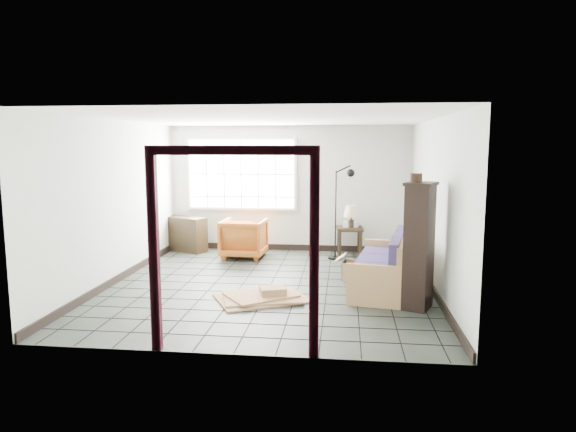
# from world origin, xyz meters

# --- Properties ---
(ground) EXTENTS (5.50, 5.50, 0.00)m
(ground) POSITION_xyz_m (0.00, 0.00, 0.00)
(ground) COLOR black
(ground) RESTS_ON ground
(room_shell) EXTENTS (5.02, 5.52, 2.61)m
(room_shell) POSITION_xyz_m (0.00, 0.03, 1.68)
(room_shell) COLOR #AAB0A9
(room_shell) RESTS_ON ground
(window_panel) EXTENTS (2.32, 0.08, 1.52)m
(window_panel) POSITION_xyz_m (-1.00, 2.70, 1.60)
(window_panel) COLOR silver
(window_panel) RESTS_ON ground
(doorway_trim) EXTENTS (1.80, 0.08, 2.20)m
(doorway_trim) POSITION_xyz_m (0.00, -2.70, 1.38)
(doorway_trim) COLOR #340B16
(doorway_trim) RESTS_ON ground
(futon_sofa) EXTENTS (1.06, 2.06, 0.87)m
(futon_sofa) POSITION_xyz_m (1.78, -0.04, 0.31)
(futon_sofa) COLOR olive
(futon_sofa) RESTS_ON ground
(armchair) EXTENTS (0.86, 0.81, 0.85)m
(armchair) POSITION_xyz_m (-0.81, 1.93, 0.42)
(armchair) COLOR #993816
(armchair) RESTS_ON ground
(side_table) EXTENTS (0.55, 0.55, 0.57)m
(side_table) POSITION_xyz_m (1.26, 2.40, 0.47)
(side_table) COLOR black
(side_table) RESTS_ON ground
(table_lamp) EXTENTS (0.38, 0.38, 0.45)m
(table_lamp) POSITION_xyz_m (1.28, 2.32, 0.88)
(table_lamp) COLOR black
(table_lamp) RESTS_ON side_table
(projector) EXTENTS (0.32, 0.27, 0.10)m
(projector) POSITION_xyz_m (1.28, 2.44, 0.62)
(projector) COLOR silver
(projector) RESTS_ON side_table
(floor_lamp) EXTENTS (0.52, 0.32, 1.83)m
(floor_lamp) POSITION_xyz_m (1.11, 1.97, 0.98)
(floor_lamp) COLOR black
(floor_lamp) RESTS_ON ground
(console_shelf) EXTENTS (0.99, 0.71, 0.72)m
(console_shelf) POSITION_xyz_m (-2.15, 2.40, 0.36)
(console_shelf) COLOR black
(console_shelf) RESTS_ON ground
(tall_shelf) EXTENTS (0.52, 0.57, 1.72)m
(tall_shelf) POSITION_xyz_m (2.15, -0.94, 0.87)
(tall_shelf) COLOR black
(tall_shelf) RESTS_ON ground
(pot) EXTENTS (0.18, 0.18, 0.12)m
(pot) POSITION_xyz_m (2.08, -0.97, 1.78)
(pot) COLOR black
(pot) RESTS_ON tall_shelf
(open_box) EXTENTS (0.79, 0.47, 0.42)m
(open_box) POSITION_xyz_m (1.38, 0.47, 0.15)
(open_box) COLOR brown
(open_box) RESTS_ON ground
(cardboard_pile) EXTENTS (1.50, 1.34, 0.18)m
(cardboard_pile) POSITION_xyz_m (0.00, -0.78, 0.05)
(cardboard_pile) COLOR brown
(cardboard_pile) RESTS_ON ground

